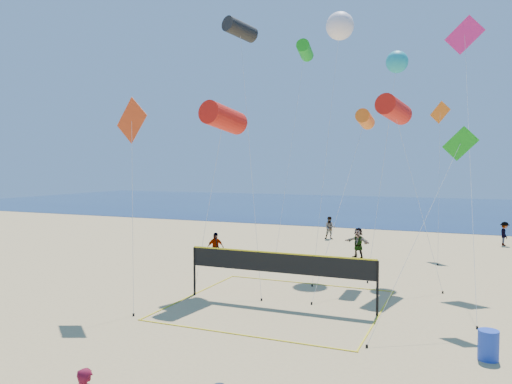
% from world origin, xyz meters
% --- Properties ---
extents(ocean, '(140.00, 50.00, 0.03)m').
position_xyz_m(ocean, '(0.00, 62.00, 0.01)').
color(ocean, '#112351').
rests_on(ocean, ground).
extents(far_person_0, '(1.03, 1.13, 1.85)m').
position_xyz_m(far_person_0, '(-7.85, 17.22, 0.92)').
color(far_person_0, gray).
rests_on(far_person_0, ground).
extents(far_person_1, '(1.85, 1.15, 1.90)m').
position_xyz_m(far_person_1, '(-0.35, 22.43, 0.95)').
color(far_person_1, gray).
rests_on(far_person_1, ground).
extents(far_person_3, '(1.02, 0.88, 1.80)m').
position_xyz_m(far_person_3, '(-4.06, 29.55, 0.90)').
color(far_person_3, gray).
rests_on(far_person_3, ground).
extents(far_person_4, '(0.79, 1.21, 1.75)m').
position_xyz_m(far_person_4, '(8.53, 31.43, 0.87)').
color(far_person_4, gray).
rests_on(far_person_4, ground).
extents(trash_barrel, '(0.62, 0.62, 0.90)m').
position_xyz_m(trash_barrel, '(6.69, 7.20, 0.45)').
color(trash_barrel, '#1D3EBE').
rests_on(trash_barrel, ground).
extents(volleyball_net, '(8.35, 8.20, 2.23)m').
position_xyz_m(volleyball_net, '(-1.19, 10.31, 1.51)').
color(volleyball_net, black).
rests_on(volleyball_net, ground).
extents(kite_0, '(1.55, 2.86, 8.82)m').
position_xyz_m(kite_0, '(-4.64, 12.03, 8.09)').
color(kite_0, red).
rests_on(kite_0, ground).
extents(kite_1, '(3.96, 5.79, 13.61)m').
position_xyz_m(kite_1, '(-5.28, 15.26, 13.05)').
color(kite_1, black).
rests_on(kite_1, ground).
extents(kite_2, '(1.39, 7.15, 8.74)m').
position_xyz_m(kite_2, '(1.03, 17.08, 8.24)').
color(kite_2, orange).
rests_on(kite_2, ground).
extents(kite_3, '(2.04, 1.72, 8.67)m').
position_xyz_m(kite_3, '(-6.86, 8.00, 7.43)').
color(kite_3, red).
rests_on(kite_3, ground).
extents(kite_4, '(3.29, 5.14, 7.36)m').
position_xyz_m(kite_4, '(5.53, 11.37, 6.20)').
color(kite_4, '#18A319').
rests_on(kite_4, ground).
extents(kite_5, '(2.00, 9.55, 13.67)m').
position_xyz_m(kite_5, '(5.73, 19.06, 12.03)').
color(kite_5, '#EC217D').
rests_on(kite_5, ground).
extents(kite_6, '(1.96, 7.75, 15.01)m').
position_xyz_m(kite_6, '(-1.22, 20.66, 14.17)').
color(kite_6, white).
rests_on(kite_6, ground).
extents(kite_7, '(1.40, 4.93, 12.26)m').
position_xyz_m(kite_7, '(2.22, 19.94, 11.63)').
color(kite_7, '#1CA0B1').
rests_on(kite_7, ground).
extents(kite_8, '(1.27, 8.43, 14.78)m').
position_xyz_m(kite_8, '(-5.02, 25.79, 14.14)').
color(kite_8, '#18A319').
rests_on(kite_8, ground).
extents(kite_9, '(1.36, 5.40, 10.19)m').
position_xyz_m(kite_9, '(4.20, 26.44, 8.81)').
color(kite_9, orange).
rests_on(kite_9, ground).
extents(kite_10, '(3.33, 2.93, 9.33)m').
position_xyz_m(kite_10, '(2.55, 16.54, 8.63)').
color(kite_10, red).
rests_on(kite_10, ground).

